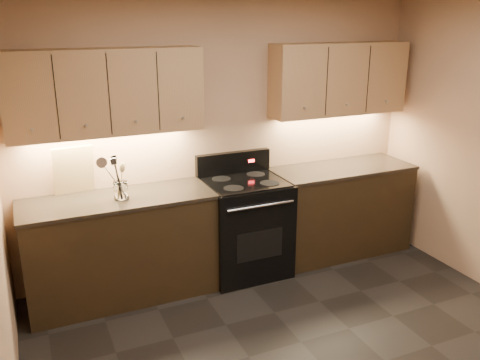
{
  "coord_description": "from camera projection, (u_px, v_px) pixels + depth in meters",
  "views": [
    {
      "loc": [
        -1.78,
        -2.42,
        2.4
      ],
      "look_at": [
        -0.07,
        1.45,
        1.03
      ],
      "focal_mm": 38.0,
      "sensor_mm": 36.0,
      "label": 1
    }
  ],
  "objects": [
    {
      "name": "wall_back",
      "position": [
        224.0,
        136.0,
        4.87
      ],
      "size": [
        4.0,
        0.04,
        2.6
      ],
      "primitive_type": "cube",
      "color": "tan",
      "rests_on": "ground"
    },
    {
      "name": "counter_left",
      "position": [
        121.0,
        247.0,
        4.44
      ],
      "size": [
        1.62,
        0.62,
        0.93
      ],
      "color": "black",
      "rests_on": "ground"
    },
    {
      "name": "counter_right",
      "position": [
        340.0,
        209.0,
        5.32
      ],
      "size": [
        1.46,
        0.62,
        0.93
      ],
      "color": "black",
      "rests_on": "ground"
    },
    {
      "name": "stove",
      "position": [
        245.0,
        225.0,
        4.87
      ],
      "size": [
        0.76,
        0.68,
        1.14
      ],
      "color": "black",
      "rests_on": "ground"
    },
    {
      "name": "upper_cab_left",
      "position": [
        106.0,
        92.0,
        4.16
      ],
      "size": [
        1.6,
        0.3,
        0.7
      ],
      "primitive_type": "cube",
      "color": "#A38351",
      "rests_on": "wall_back"
    },
    {
      "name": "upper_cab_right",
      "position": [
        339.0,
        79.0,
        5.03
      ],
      "size": [
        1.44,
        0.3,
        0.7
      ],
      "primitive_type": "cube",
      "color": "#A38351",
      "rests_on": "wall_back"
    },
    {
      "name": "outlet_plate",
      "position": [
        86.0,
        170.0,
        4.42
      ],
      "size": [
        0.08,
        0.01,
        0.12
      ],
      "primitive_type": "cube",
      "color": "#B2B5BA",
      "rests_on": "wall_back"
    },
    {
      "name": "utensil_crock",
      "position": [
        121.0,
        191.0,
        4.25
      ],
      "size": [
        0.14,
        0.14,
        0.15
      ],
      "color": "white",
      "rests_on": "counter_left"
    },
    {
      "name": "cutting_board",
      "position": [
        74.0,
        170.0,
        4.33
      ],
      "size": [
        0.35,
        0.13,
        0.42
      ],
      "primitive_type": "cube",
      "rotation": [
        0.17,
        0.0,
        0.11
      ],
      "color": "#D1B970",
      "rests_on": "counter_left"
    },
    {
      "name": "wooden_spoon",
      "position": [
        118.0,
        181.0,
        4.21
      ],
      "size": [
        0.14,
        0.15,
        0.29
      ],
      "primitive_type": null,
      "rotation": [
        -0.22,
        0.32,
        0.26
      ],
      "color": "#D1B970",
      "rests_on": "utensil_crock"
    },
    {
      "name": "black_turner",
      "position": [
        120.0,
        176.0,
        4.2
      ],
      "size": [
        0.14,
        0.1,
        0.39
      ],
      "primitive_type": null,
      "rotation": [
        -0.04,
        -0.11,
        0.28
      ],
      "color": "black",
      "rests_on": "utensil_crock"
    },
    {
      "name": "steel_spatula",
      "position": [
        122.0,
        175.0,
        4.23
      ],
      "size": [
        0.17,
        0.15,
        0.39
      ],
      "primitive_type": null,
      "rotation": [
        0.17,
        -0.2,
        -0.17
      ],
      "color": "silver",
      "rests_on": "utensil_crock"
    },
    {
      "name": "steel_skimmer",
      "position": [
        125.0,
        175.0,
        4.21
      ],
      "size": [
        0.27,
        0.15,
        0.38
      ],
      "primitive_type": null,
      "rotation": [
        -0.16,
        -0.51,
        0.04
      ],
      "color": "silver",
      "rests_on": "utensil_crock"
    }
  ]
}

